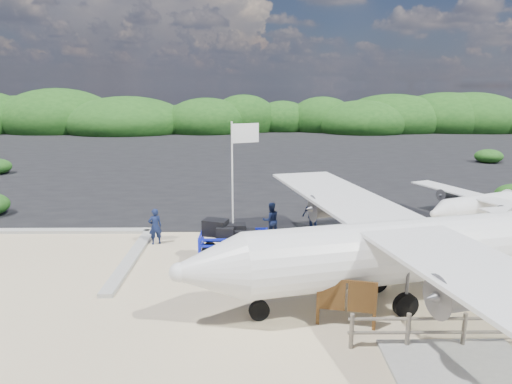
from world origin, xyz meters
TOP-DOWN VIEW (x-y plane):
  - ground at (0.00, 0.00)m, footprint 160.00×160.00m
  - asphalt_apron at (0.00, 30.00)m, footprint 90.00×50.00m
  - lagoon at (-9.00, 1.50)m, footprint 9.00×7.00m
  - walkway_pad at (5.50, -6.00)m, footprint 3.50×2.50m
  - vegetation_band at (0.00, 55.00)m, footprint 124.00×8.00m
  - fence at (6.00, -5.00)m, footprint 6.40×2.00m
  - baggage_cart at (-0.34, 1.15)m, footprint 2.93×1.71m
  - flagpole at (-0.38, 1.34)m, footprint 1.20×0.85m
  - signboard at (3.07, -3.89)m, footprint 1.81×0.56m
  - crew_a at (-3.89, 3.34)m, footprint 0.70×0.60m
  - crew_b at (1.24, 4.15)m, footprint 0.97×0.86m
  - crew_c at (3.28, 4.76)m, footprint 1.21×0.85m
  - aircraft_large at (12.98, 19.25)m, footprint 21.29×21.29m
  - aircraft_small at (-7.48, 30.41)m, footprint 8.81×8.81m

SIDE VIEW (x-z plane):
  - ground at x=0.00m, z-range 0.00..0.00m
  - asphalt_apron at x=0.00m, z-range -0.02..0.02m
  - lagoon at x=-9.00m, z-range -0.20..0.20m
  - walkway_pad at x=5.50m, z-range -0.05..0.05m
  - vegetation_band at x=0.00m, z-range -2.20..2.20m
  - fence at x=6.00m, z-range -0.55..0.55m
  - baggage_cart at x=-0.34m, z-range -0.72..0.72m
  - flagpole at x=-0.38m, z-range -2.77..2.77m
  - signboard at x=3.07m, z-range -0.75..0.75m
  - aircraft_large at x=12.98m, z-range -2.65..2.65m
  - aircraft_small at x=-7.48m, z-range -1.21..1.21m
  - crew_a at x=-3.89m, z-range 0.00..1.62m
  - crew_b at x=1.24m, z-range 0.00..1.67m
  - crew_c at x=3.28m, z-range 0.00..1.91m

